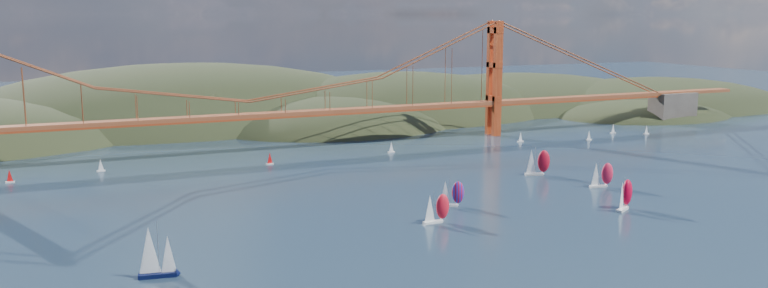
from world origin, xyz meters
The scene contains 16 objects.
headlands centered at (44.95, 278.29, -12.46)m, with size 725.00×225.00×96.00m.
bridge centered at (-1.75, 180.00, 32.23)m, with size 552.00×12.00×55.00m.
sloop_navy centered at (-55.38, 37.50, 5.74)m, with size 8.64×5.30×13.00m.
racer_0 centered at (22.51, 52.04, 4.36)m, with size 8.06×3.33×9.23m.
racer_1 centered at (80.98, 42.18, 4.80)m, with size 8.96×6.98×10.16m.
racer_2 centered at (94.50, 69.09, 4.46)m, with size 8.41×4.38×9.44m.
racer_3 centered at (85.79, 93.99, 4.93)m, with size 9.32×5.66×10.43m.
racer_rwb centered at (35.34, 66.63, 4.18)m, with size 7.91×4.98×8.85m.
distant_boat_2 centered at (-90.60, 156.63, 2.41)m, with size 3.00×2.00×4.70m.
distant_boat_3 centered at (-60.37, 164.13, 2.41)m, with size 3.00×2.00×4.70m.
distant_boat_4 centered at (120.76, 157.14, 2.41)m, with size 3.00×2.00×4.70m.
distant_boat_5 centered at (152.89, 148.58, 2.41)m, with size 3.00×2.00×4.70m.
distant_boat_6 centered at (177.25, 160.58, 2.41)m, with size 3.00×2.00×4.70m.
distant_boat_7 centered at (189.86, 151.34, 2.41)m, with size 3.00×2.00×4.70m.
distant_boat_8 centered at (55.24, 156.43, 2.41)m, with size 3.00×2.00×4.70m.
distant_boat_9 centered at (1.20, 152.11, 2.41)m, with size 3.00×2.00×4.70m.
Camera 1 is at (-72.13, -129.36, 58.04)m, focal length 35.00 mm.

